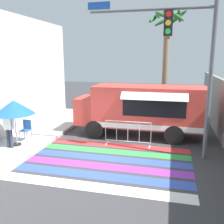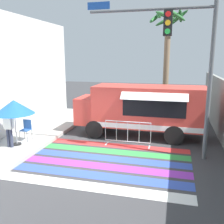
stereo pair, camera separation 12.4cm
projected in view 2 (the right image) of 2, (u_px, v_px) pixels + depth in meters
ground_plane at (108, 158)px, 9.93m from camera, size 60.00×60.00×0.00m
crosswalk_painted at (106, 162)px, 9.56m from camera, size 6.40×4.36×0.01m
food_truck at (139, 107)px, 12.49m from camera, size 6.36×2.47×2.56m
traffic_signal_pole at (184, 51)px, 9.26m from camera, size 4.83×0.29×6.04m
patio_umbrella at (14, 107)px, 10.64m from camera, size 1.72×1.72×2.00m
folding_chair at (26, 128)px, 11.56m from camera, size 0.41×0.41×0.94m
vendor_person at (9, 125)px, 10.50m from camera, size 0.53×0.23×1.72m
barricade_front at (128, 134)px, 11.22m from camera, size 2.09×0.44×1.15m
palm_tree at (167, 44)px, 15.80m from camera, size 2.48×2.44×6.91m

